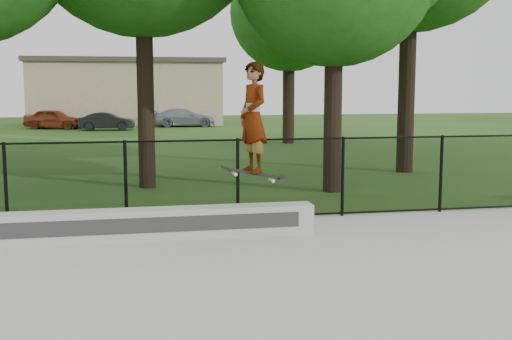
% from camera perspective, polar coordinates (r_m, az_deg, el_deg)
% --- Properties ---
extents(grind_ledge, '(5.25, 0.40, 0.49)m').
position_cam_1_polar(grind_ledge, '(10.41, -9.18, -4.76)').
color(grind_ledge, '#AFAEA9').
rests_on(grind_ledge, concrete_slab).
extents(car_a, '(3.68, 2.39, 1.17)m').
position_cam_1_polar(car_a, '(39.75, -17.52, 4.35)').
color(car_a, maroon).
rests_on(car_a, ground).
extents(car_b, '(2.90, 1.37, 1.02)m').
position_cam_1_polar(car_b, '(37.66, -13.12, 4.23)').
color(car_b, black).
rests_on(car_b, ground).
extents(car_c, '(3.56, 1.63, 1.11)m').
position_cam_1_polar(car_c, '(40.23, -6.40, 4.64)').
color(car_c, gray).
rests_on(car_c, ground).
extents(skater_airborne, '(0.83, 0.73, 1.90)m').
position_cam_1_polar(skater_airborne, '(10.10, -0.25, 4.53)').
color(skater_airborne, black).
rests_on(skater_airborne, ground).
extents(chainlink_fence, '(16.06, 0.06, 1.50)m').
position_cam_1_polar(chainlink_fence, '(11.66, -1.63, -0.83)').
color(chainlink_fence, black).
rests_on(chainlink_fence, concrete_slab).
extents(distant_building, '(12.40, 6.40, 4.30)m').
position_cam_1_polar(distant_building, '(43.48, -11.43, 6.86)').
color(distant_building, tan).
rests_on(distant_building, ground).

